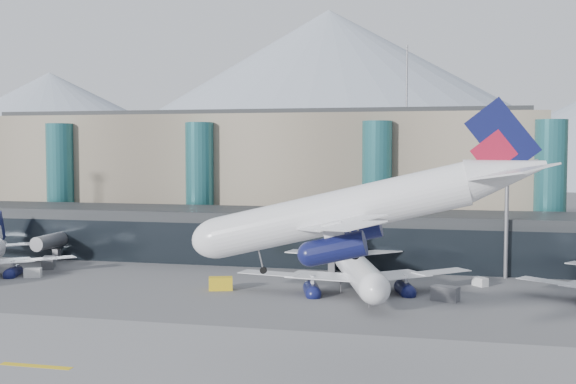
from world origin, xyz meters
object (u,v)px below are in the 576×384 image
(lightmast_mid, at_px, (507,194))
(veh_h, at_px, (221,284))
(veh_c, at_px, (445,294))
(jet_parked_mid, at_px, (355,260))
(veh_g, at_px, (480,282))
(veh_a, at_px, (33,273))
(veh_f, at_px, (49,263))
(hero_jet, at_px, (373,196))

(lightmast_mid, bearing_deg, veh_h, -154.62)
(veh_c, bearing_deg, jet_parked_mid, 176.01)
(veh_c, distance_m, veh_h, 34.53)
(veh_g, bearing_deg, veh_c, -63.91)
(veh_a, distance_m, veh_h, 35.25)
(veh_c, height_order, veh_h, veh_c)
(veh_c, height_order, veh_f, veh_f)
(veh_g, height_order, veh_h, veh_h)
(lightmast_mid, xyz_separation_m, jet_parked_mid, (-23.74, -15.49, -9.71))
(veh_g, relative_size, veh_h, 0.65)
(veh_a, bearing_deg, jet_parked_mid, -17.05)
(jet_parked_mid, height_order, veh_g, jet_parked_mid)
(hero_jet, height_order, veh_g, hero_jet)
(lightmast_mid, relative_size, veh_h, 6.93)
(veh_a, relative_size, veh_h, 0.75)
(lightmast_mid, bearing_deg, veh_a, -167.28)
(veh_h, bearing_deg, jet_parked_mid, -3.70)
(veh_a, relative_size, veh_g, 1.16)
(veh_h, bearing_deg, hero_jet, -72.30)
(veh_a, distance_m, veh_g, 75.57)
(hero_jet, height_order, veh_a, hero_jet)
(lightmast_mid, height_order, veh_g, lightmast_mid)
(jet_parked_mid, bearing_deg, hero_jet, 173.61)
(lightmast_mid, height_order, veh_a, lightmast_mid)
(veh_a, distance_m, veh_c, 69.72)
(hero_jet, xyz_separation_m, veh_a, (-63.38, 41.39, -17.06))
(hero_jet, distance_m, veh_a, 77.60)
(lightmast_mid, height_order, veh_f, lightmast_mid)
(lightmast_mid, bearing_deg, veh_g, -118.20)
(jet_parked_mid, distance_m, veh_h, 21.55)
(veh_a, relative_size, veh_f, 0.71)
(hero_jet, xyz_separation_m, jet_parked_mid, (-7.75, 43.82, -13.13))
(hero_jet, xyz_separation_m, veh_f, (-65.73, 50.13, -16.75))
(veh_f, relative_size, veh_h, 1.05)
(veh_f, bearing_deg, veh_a, 171.17)
(veh_c, bearing_deg, veh_h, -162.41)
(lightmast_mid, height_order, jet_parked_mid, lightmast_mid)
(jet_parked_mid, xyz_separation_m, veh_h, (-20.51, -5.50, -3.69))
(veh_f, bearing_deg, veh_c, -123.27)
(jet_parked_mid, relative_size, veh_f, 9.95)
(veh_a, height_order, veh_f, veh_f)
(veh_a, xyz_separation_m, veh_f, (-2.35, 8.73, 0.31))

